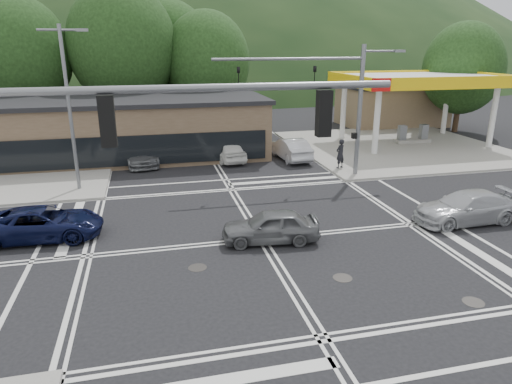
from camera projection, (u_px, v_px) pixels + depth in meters
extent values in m
plane|color=black|center=(262.00, 239.00, 19.68)|extent=(120.00, 120.00, 0.00)
cube|color=gray|center=(396.00, 147.00, 36.83)|extent=(16.00, 16.00, 0.15)
cylinder|color=silver|center=(377.00, 122.00, 33.56)|extent=(0.44, 0.44, 5.00)
cylinder|color=silver|center=(343.00, 111.00, 39.11)|extent=(0.44, 0.44, 5.00)
cylinder|color=silver|center=(493.00, 117.00, 35.77)|extent=(0.44, 0.44, 5.00)
cylinder|color=silver|center=(446.00, 107.00, 41.32)|extent=(0.44, 0.44, 5.00)
cube|color=silver|center=(419.00, 79.00, 36.57)|extent=(12.00, 8.00, 0.60)
cube|color=yellow|center=(450.00, 83.00, 32.87)|extent=(12.20, 0.25, 0.90)
cube|color=yellow|center=(393.00, 76.00, 40.27)|extent=(12.20, 0.25, 0.90)
cube|color=yellow|center=(349.00, 80.00, 35.24)|extent=(0.25, 8.20, 0.90)
cube|color=yellow|center=(483.00, 78.00, 37.89)|extent=(0.25, 8.20, 0.90)
cube|color=red|center=(381.00, 85.00, 31.52)|extent=(1.40, 0.12, 0.90)
cube|color=gray|center=(412.00, 141.00, 38.14)|extent=(3.00, 1.00, 0.30)
cube|color=slate|center=(402.00, 133.00, 37.70)|extent=(0.60, 0.50, 1.30)
cube|color=slate|center=(424.00, 132.00, 38.14)|extent=(0.60, 0.50, 1.30)
cube|color=#846B4F|center=(392.00, 106.00, 46.61)|extent=(10.00, 6.00, 3.80)
cube|color=brown|center=(98.00, 131.00, 33.00)|extent=(24.00, 8.00, 4.00)
ellipsoid|color=black|center=(165.00, 80.00, 102.87)|extent=(252.00, 126.00, 140.00)
cylinder|color=#382619|center=(29.00, 114.00, 38.02)|extent=(0.50, 0.50, 4.84)
ellipsoid|color=black|center=(20.00, 55.00, 36.54)|extent=(8.00, 8.00, 9.20)
cylinder|color=#382619|center=(128.00, 108.00, 39.71)|extent=(0.50, 0.50, 5.28)
ellipsoid|color=black|center=(123.00, 46.00, 38.11)|extent=(9.00, 9.00, 10.35)
cylinder|color=#382619|center=(208.00, 111.00, 41.40)|extent=(0.50, 0.50, 4.40)
ellipsoid|color=black|center=(207.00, 62.00, 40.06)|extent=(7.60, 7.60, 8.74)
cylinder|color=#382619|center=(172.00, 104.00, 44.36)|extent=(0.50, 0.50, 4.84)
ellipsoid|color=black|center=(169.00, 53.00, 42.89)|extent=(8.40, 8.40, 9.66)
cylinder|color=#382619|center=(457.00, 111.00, 42.84)|extent=(0.50, 0.50, 3.96)
ellipsoid|color=black|center=(463.00, 68.00, 41.64)|extent=(7.20, 7.20, 8.28)
cylinder|color=slate|center=(70.00, 112.00, 24.72)|extent=(0.20, 0.20, 9.00)
cylinder|color=slate|center=(59.00, 30.00, 23.41)|extent=(2.20, 0.12, 0.12)
cube|color=slate|center=(82.00, 30.00, 23.65)|extent=(0.60, 0.25, 0.15)
cylinder|color=slate|center=(359.00, 113.00, 27.82)|extent=(0.28, 0.28, 8.00)
cylinder|color=slate|center=(290.00, 59.00, 25.83)|extent=(9.00, 0.16, 0.16)
imported|color=black|center=(315.00, 75.00, 26.44)|extent=(0.16, 0.20, 1.00)
imported|color=black|center=(239.00, 76.00, 25.45)|extent=(0.16, 0.20, 1.00)
cylinder|color=slate|center=(382.00, 51.00, 26.97)|extent=(2.40, 0.12, 0.12)
cube|color=slate|center=(399.00, 51.00, 27.21)|extent=(0.70, 0.30, 0.15)
cube|color=black|center=(354.00, 136.00, 28.20)|extent=(0.25, 0.30, 0.35)
cylinder|color=slate|center=(183.00, 88.00, 9.04)|extent=(9.00, 0.16, 0.16)
cube|color=black|center=(107.00, 121.00, 8.89)|extent=(0.30, 0.25, 1.00)
cube|color=black|center=(324.00, 114.00, 9.89)|extent=(0.30, 0.25, 1.00)
imported|color=black|center=(42.00, 223.00, 19.54)|extent=(5.13, 2.61, 1.39)
imported|color=slate|center=(270.00, 226.00, 19.25)|extent=(4.28, 2.16, 1.40)
imported|color=#ABADB2|center=(466.00, 207.00, 21.34)|extent=(5.03, 2.07, 1.46)
imported|color=#B0B2B8|center=(291.00, 149.00, 32.96)|extent=(1.98, 4.85, 1.56)
imported|color=white|center=(228.00, 150.00, 32.60)|extent=(2.30, 4.64, 1.52)
imported|color=slate|center=(139.00, 154.00, 31.69)|extent=(2.77, 5.31, 1.47)
imported|color=black|center=(340.00, 154.00, 30.02)|extent=(0.84, 0.73, 1.93)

